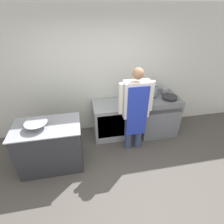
# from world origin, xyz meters

# --- Properties ---
(ground_plane) EXTENTS (14.00, 14.00, 0.00)m
(ground_plane) POSITION_xyz_m (0.00, 0.00, 0.00)
(ground_plane) COLOR #4C4742
(wall_back) EXTENTS (8.00, 0.05, 2.70)m
(wall_back) POSITION_xyz_m (0.00, 2.04, 1.35)
(wall_back) COLOR silver
(wall_back) RESTS_ON ground_plane
(prep_counter) EXTENTS (1.14, 0.69, 0.90)m
(prep_counter) POSITION_xyz_m (-1.09, 0.98, 0.45)
(prep_counter) COLOR #2D2D33
(prep_counter) RESTS_ON ground_plane
(stove) EXTENTS (0.83, 0.71, 0.94)m
(stove) POSITION_xyz_m (1.24, 1.60, 0.46)
(stove) COLOR slate
(stove) RESTS_ON ground_plane
(fridge_unit) EXTENTS (0.69, 0.64, 0.80)m
(fridge_unit) POSITION_xyz_m (0.12, 1.67, 0.40)
(fridge_unit) COLOR #93999E
(fridge_unit) RESTS_ON ground_plane
(person_cook) EXTENTS (0.67, 0.24, 1.75)m
(person_cook) POSITION_xyz_m (0.54, 1.14, 1.00)
(person_cook) COLOR #38476B
(person_cook) RESTS_ON ground_plane
(mixing_bowl) EXTENTS (0.37, 0.37, 0.11)m
(mixing_bowl) POSITION_xyz_m (-1.22, 0.95, 0.95)
(mixing_bowl) COLOR gray
(mixing_bowl) RESTS_ON prep_counter
(stock_pot) EXTENTS (0.33, 0.33, 0.29)m
(stock_pot) POSITION_xyz_m (1.06, 1.73, 1.08)
(stock_pot) COLOR gray
(stock_pot) RESTS_ON stove
(saute_pan) EXTENTS (0.32, 0.32, 0.04)m
(saute_pan) POSITION_xyz_m (1.41, 1.48, 0.96)
(saute_pan) COLOR #262628
(saute_pan) RESTS_ON stove
(sauce_pot) EXTENTS (0.16, 0.16, 0.12)m
(sauce_pot) POSITION_xyz_m (1.41, 1.73, 1.00)
(sauce_pot) COLOR gray
(sauce_pot) RESTS_ON stove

